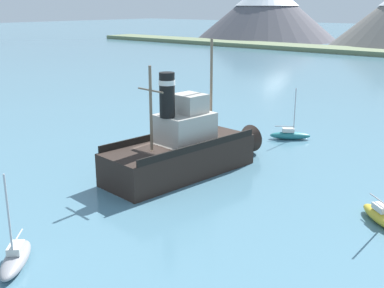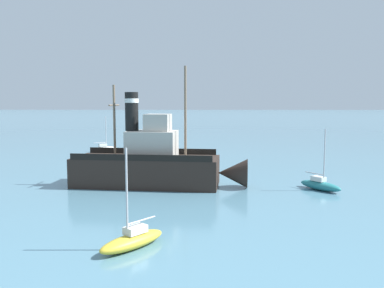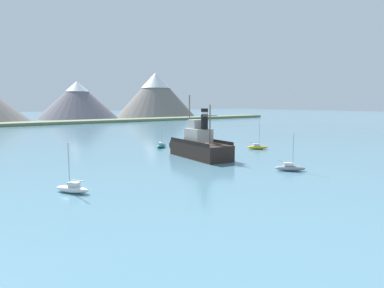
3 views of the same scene
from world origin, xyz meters
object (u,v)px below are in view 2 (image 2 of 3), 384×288
(sailboat_white, at_px, (104,148))
(old_tugboat, at_px, (154,164))
(sailboat_teal, at_px, (320,185))
(sailboat_yellow, at_px, (133,240))

(sailboat_white, bearing_deg, old_tugboat, 22.90)
(old_tugboat, distance_m, sailboat_teal, 13.61)
(old_tugboat, xyz_separation_m, sailboat_yellow, (14.61, 0.69, -1.40))
(sailboat_white, height_order, sailboat_yellow, same)
(sailboat_white, bearing_deg, sailboat_teal, 43.47)
(sailboat_teal, bearing_deg, old_tugboat, -95.94)
(old_tugboat, bearing_deg, sailboat_white, -157.10)
(sailboat_teal, bearing_deg, sailboat_yellow, -44.05)
(old_tugboat, distance_m, sailboat_yellow, 14.69)
(old_tugboat, height_order, sailboat_white, old_tugboat)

